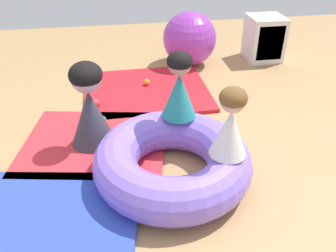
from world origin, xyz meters
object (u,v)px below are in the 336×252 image
play_ball_teal (102,120)px  play_ball_red (95,104)px  adult_seated (90,106)px  storage_cube (265,39)px  play_ball_orange (147,82)px  inflatable_cushion (172,161)px  child_in_white (231,123)px  child_in_teal (179,86)px  exercise_ball_large (189,39)px

play_ball_teal → play_ball_red: bearing=101.8°
adult_seated → storage_cube: adult_seated is taller
play_ball_red → play_ball_orange: play_ball_red is taller
inflatable_cushion → storage_cube: 2.72m
inflatable_cushion → adult_seated: size_ratio=1.62×
inflatable_cushion → child_in_white: child_in_white is taller
child_in_teal → storage_cube: child_in_teal is taller
play_ball_red → storage_cube: size_ratio=0.18×
exercise_ball_large → storage_cube: 1.01m
play_ball_orange → inflatable_cushion: bearing=-89.3°
child_in_teal → play_ball_red: (-0.70, 0.75, -0.50)m
child_in_white → exercise_ball_large: child_in_white is taller
play_ball_teal → storage_cube: bearing=32.8°
child_in_white → play_ball_orange: child_in_white is taller
play_ball_teal → storage_cube: 2.54m
inflatable_cushion → exercise_ball_large: 2.27m
play_ball_teal → exercise_ball_large: bearing=50.7°
play_ball_red → play_ball_orange: (0.57, 0.44, -0.01)m
child_in_teal → inflatable_cushion: bearing=-87.1°
child_in_white → storage_cube: child_in_white is taller
play_ball_teal → storage_cube: (2.13, 1.37, 0.20)m
child_in_white → storage_cube: bearing=80.1°
adult_seated → play_ball_red: size_ratio=7.24×
child_in_teal → storage_cube: (1.49, 1.81, -0.31)m
inflatable_cushion → play_ball_orange: 1.57m
play_ball_red → play_ball_teal: (0.06, -0.31, -0.01)m
inflatable_cushion → play_ball_teal: 0.97m
adult_seated → play_ball_red: adult_seated is taller
child_in_white → child_in_teal: child_in_teal is taller
adult_seated → storage_cube: bearing=-117.8°
play_ball_orange → storage_cube: storage_cube is taller
child_in_teal → play_ball_teal: size_ratio=6.97×
adult_seated → exercise_ball_large: bearing=-100.6°
child_in_teal → exercise_ball_large: (0.48, 1.81, -0.26)m
play_ball_red → storage_cube: (2.19, 1.07, 0.19)m
child_in_white → storage_cube: 2.70m
inflatable_cushion → play_ball_teal: (-0.52, 0.82, -0.09)m
inflatable_cushion → child_in_white: (0.35, -0.18, 0.41)m
inflatable_cushion → child_in_teal: (0.12, 0.38, 0.43)m
storage_cube → play_ball_orange: bearing=-158.9°
adult_seated → exercise_ball_large: 2.03m
play_ball_orange → storage_cube: (1.63, 0.63, 0.20)m
inflatable_cushion → storage_cube: size_ratio=2.10×
exercise_ball_large → storage_cube: exercise_ball_large is taller
play_ball_orange → play_ball_teal: bearing=-123.9°
inflatable_cushion → play_ball_teal: inflatable_cushion is taller
play_ball_red → child_in_teal: bearing=-46.8°
inflatable_cushion → exercise_ball_large: exercise_ball_large is taller
child_in_white → play_ball_teal: 1.41m
play_ball_red → exercise_ball_large: bearing=41.9°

